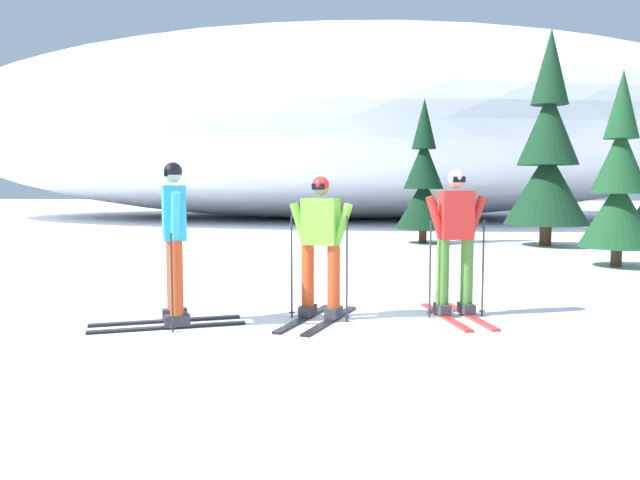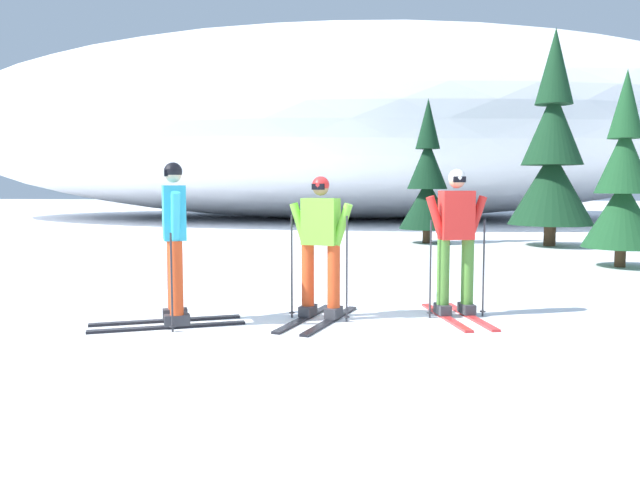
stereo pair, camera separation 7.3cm
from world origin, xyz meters
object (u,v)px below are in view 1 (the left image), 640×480
Objects in this scene: pine_tree_center_left at (548,156)px; pine_tree_center_right at (619,185)px; pine_tree_far_left at (423,183)px; skier_red_jacket at (456,240)px; skier_cyan_jacket at (174,239)px; skier_lime_jacket at (320,245)px.

pine_tree_center_right is at bearing -85.61° from pine_tree_center_left.
pine_tree_center_left reaches higher than pine_tree_far_left.
skier_red_jacket is 0.45× the size of pine_tree_far_left.
pine_tree_center_right reaches higher than skier_cyan_jacket.
pine_tree_far_left is (3.38, 10.58, 0.66)m from skier_cyan_jacket.
pine_tree_center_left is at bearing 94.39° from pine_tree_center_right.
pine_tree_far_left reaches higher than skier_cyan_jacket.
pine_tree_far_left is 5.84m from pine_tree_center_right.
pine_tree_center_right is (5.25, 5.40, 0.70)m from skier_lime_jacket.
pine_tree_far_left reaches higher than pine_tree_center_right.
skier_lime_jacket is 7.56m from pine_tree_center_right.
skier_cyan_jacket is at bearing -139.31° from pine_tree_center_right.
skier_lime_jacket is 0.30× the size of pine_tree_center_left.
skier_lime_jacket is 0.45× the size of pine_tree_center_right.
pine_tree_center_right is (6.86, 5.90, 0.61)m from skier_cyan_jacket.
skier_cyan_jacket is 12.12m from pine_tree_center_left.
pine_tree_center_left reaches higher than skier_cyan_jacket.
skier_red_jacket is 1.05× the size of skier_lime_jacket.
skier_cyan_jacket is at bearing -107.70° from pine_tree_far_left.
pine_tree_center_right reaches higher than skier_red_jacket.
pine_tree_center_right is at bearing 45.84° from skier_lime_jacket.
skier_cyan_jacket is 11.13m from pine_tree_far_left.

